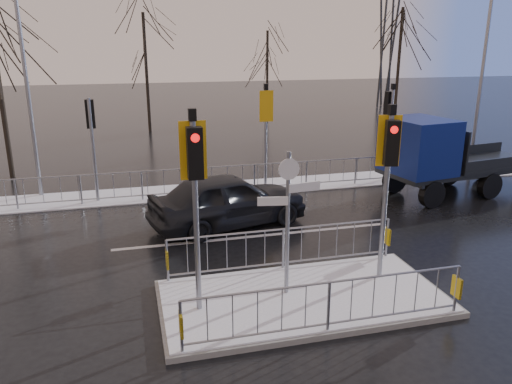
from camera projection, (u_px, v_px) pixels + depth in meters
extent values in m
plane|color=black|center=(302.00, 301.00, 10.61)|extent=(120.00, 120.00, 0.00)
cube|color=white|center=(224.00, 189.00, 18.57)|extent=(30.00, 2.00, 0.04)
cube|color=silver|center=(257.00, 236.00, 14.13)|extent=(8.00, 0.15, 0.01)
cube|color=#62625D|center=(302.00, 298.00, 10.60)|extent=(6.00, 3.00, 0.12)
cube|color=white|center=(302.00, 295.00, 10.57)|extent=(5.85, 2.85, 0.03)
cube|color=gold|center=(181.00, 325.00, 8.49)|extent=(0.05, 0.28, 0.42)
cube|color=gold|center=(457.00, 287.00, 9.79)|extent=(0.05, 0.28, 0.42)
cube|color=gold|center=(167.00, 259.00, 11.05)|extent=(0.05, 0.28, 0.42)
cube|color=gold|center=(387.00, 236.00, 12.35)|extent=(0.05, 0.28, 0.42)
cylinder|color=gray|center=(196.00, 221.00, 9.50)|extent=(0.11, 0.11, 3.80)
cube|color=black|center=(195.00, 153.00, 8.94)|extent=(0.28, 0.22, 0.95)
cylinder|color=red|center=(195.00, 138.00, 8.75)|extent=(0.16, 0.04, 0.16)
cube|color=#E6A60D|center=(193.00, 150.00, 9.17)|extent=(0.50, 0.03, 1.10)
cube|color=black|center=(192.00, 115.00, 8.91)|extent=(0.14, 0.14, 0.22)
cylinder|color=gray|center=(385.00, 200.00, 10.89)|extent=(0.11, 0.11, 3.70)
cube|color=black|center=(392.00, 143.00, 10.35)|extent=(0.33, 0.28, 0.95)
cylinder|color=red|center=(394.00, 130.00, 10.16)|extent=(0.16, 0.08, 0.16)
cube|color=#E6A60D|center=(389.00, 141.00, 10.59)|extent=(0.49, 0.16, 1.10)
cube|color=black|center=(392.00, 110.00, 10.32)|extent=(0.14, 0.14, 0.22)
cylinder|color=gray|center=(287.00, 225.00, 10.24)|extent=(0.09, 0.09, 3.10)
cube|color=silver|center=(305.00, 187.00, 10.09)|extent=(0.70, 0.14, 0.18)
cube|color=silver|center=(273.00, 201.00, 10.01)|extent=(0.62, 0.15, 0.18)
cylinder|color=silver|center=(289.00, 169.00, 9.87)|extent=(0.44, 0.03, 0.44)
cylinder|color=gray|center=(93.00, 150.00, 16.70)|extent=(0.11, 0.11, 3.50)
cube|color=black|center=(90.00, 114.00, 16.52)|extent=(0.28, 0.22, 0.95)
cylinder|color=red|center=(90.00, 104.00, 16.53)|extent=(0.16, 0.04, 0.16)
cylinder|color=gray|center=(266.00, 140.00, 18.13)|extent=(0.11, 0.11, 3.60)
cube|color=black|center=(264.00, 105.00, 17.93)|extent=(0.28, 0.22, 0.95)
cylinder|color=red|center=(264.00, 97.00, 17.95)|extent=(0.16, 0.04, 0.16)
cube|color=#E6A60D|center=(266.00, 106.00, 17.70)|extent=(0.50, 0.03, 1.10)
cube|color=black|center=(266.00, 87.00, 17.57)|extent=(0.14, 0.14, 0.22)
cylinder|color=gray|center=(390.00, 136.00, 19.35)|extent=(0.11, 0.11, 3.50)
cube|color=black|center=(389.00, 104.00, 19.15)|extent=(0.33, 0.28, 0.95)
cylinder|color=red|center=(387.00, 96.00, 19.15)|extent=(0.16, 0.08, 0.16)
cube|color=black|center=(393.00, 87.00, 18.81)|extent=(0.14, 0.14, 0.22)
imported|color=black|center=(228.00, 200.00, 14.75)|extent=(5.02, 2.96, 1.60)
cylinder|color=black|center=(432.00, 194.00, 16.45)|extent=(0.95, 0.41, 0.92)
cylinder|color=black|center=(394.00, 180.00, 18.15)|extent=(0.95, 0.41, 0.92)
cylinder|color=black|center=(490.00, 186.00, 17.43)|extent=(0.95, 0.41, 0.92)
cylinder|color=black|center=(449.00, 173.00, 19.13)|extent=(0.95, 0.41, 0.92)
cylinder|color=black|center=(485.00, 168.00, 19.82)|extent=(0.95, 0.41, 0.92)
cube|color=black|center=(462.00, 168.00, 18.01)|extent=(6.33, 3.01, 0.15)
cube|color=navy|center=(418.00, 146.00, 16.92)|extent=(2.15, 2.46, 1.84)
cube|color=black|center=(440.00, 133.00, 17.15)|extent=(0.32, 1.83, 1.01)
cube|color=#2D3033|center=(403.00, 177.00, 17.01)|extent=(0.43, 2.11, 0.32)
cube|color=black|center=(483.00, 162.00, 18.35)|extent=(4.34, 2.80, 0.11)
cube|color=black|center=(444.00, 147.00, 17.39)|extent=(0.41, 2.19, 1.38)
cylinder|color=black|center=(147.00, 74.00, 29.51)|extent=(0.19, 0.19, 6.90)
cylinder|color=black|center=(267.00, 77.00, 33.42)|extent=(0.16, 0.16, 5.98)
cylinder|color=black|center=(398.00, 67.00, 32.37)|extent=(0.20, 0.20, 7.36)
cylinder|color=gray|center=(482.00, 75.00, 19.86)|extent=(0.14, 0.14, 8.00)
cylinder|color=gray|center=(26.00, 79.00, 16.66)|extent=(0.14, 0.14, 8.20)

